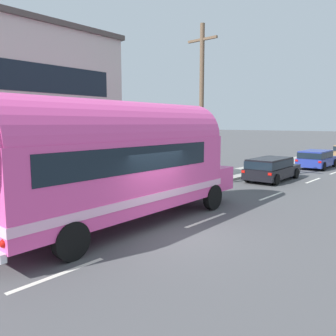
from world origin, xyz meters
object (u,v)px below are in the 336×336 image
Objects in this scene: painted_bus at (110,158)px; car_second at (316,158)px; utility_pole at (201,104)px; car_lead at (271,167)px.

painted_bus reaches higher than car_second.
utility_pole is at bearing -100.63° from car_second.
painted_bus reaches higher than car_lead.
painted_bus is 2.39× the size of car_lead.
car_lead is at bearing 63.94° from utility_pole.
car_second is at bearing 90.14° from painted_bus.
utility_pole is 1.95× the size of car_second.
car_second is at bearing 88.92° from car_lead.
utility_pole is 1.84× the size of car_lead.
utility_pole is 12.62m from car_second.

